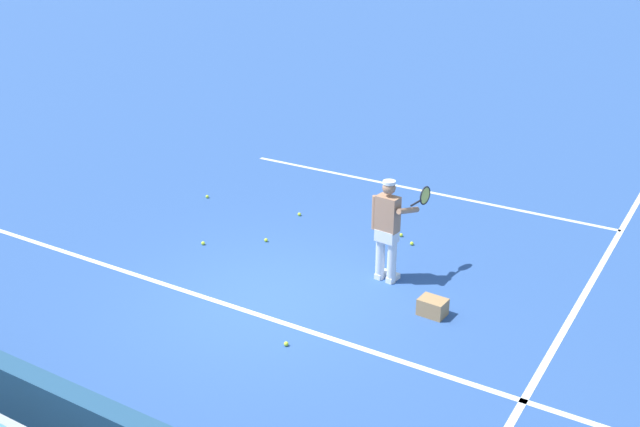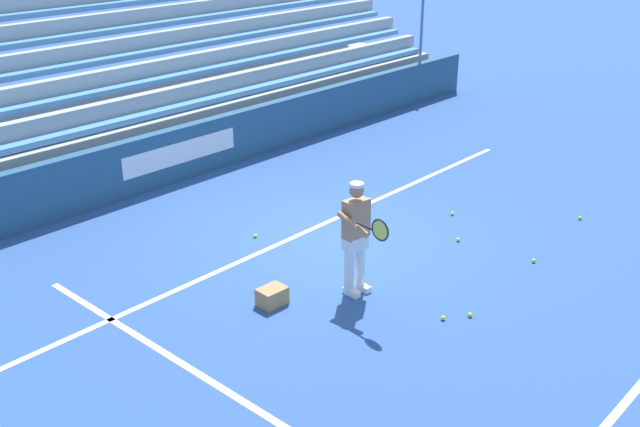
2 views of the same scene
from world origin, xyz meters
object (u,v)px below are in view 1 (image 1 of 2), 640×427
(ball_box_cardboard, at_px, (433,307))
(tennis_ball_toward_net, at_px, (203,243))
(tennis_ball_stray_back, at_px, (286,344))
(tennis_ball_by_box, at_px, (266,240))
(tennis_ball_midcourt, at_px, (412,243))
(tennis_player, at_px, (388,229))
(tennis_ball_far_right, at_px, (299,214))
(tennis_ball_far_left, at_px, (207,197))
(tennis_ball_near_player, at_px, (401,235))

(ball_box_cardboard, relative_size, tennis_ball_toward_net, 6.06)
(tennis_ball_stray_back, height_order, tennis_ball_toward_net, same)
(tennis_ball_by_box, bearing_deg, tennis_ball_midcourt, 28.06)
(tennis_ball_by_box, xyz_separation_m, tennis_ball_midcourt, (2.31, 1.23, 0.00))
(tennis_player, xyz_separation_m, ball_box_cardboard, (1.08, -0.65, -0.76))
(tennis_ball_by_box, xyz_separation_m, tennis_ball_far_right, (-0.13, 1.33, 0.00))
(ball_box_cardboard, distance_m, tennis_ball_far_left, 6.19)
(tennis_ball_far_right, distance_m, tennis_ball_midcourt, 2.45)
(tennis_ball_near_player, height_order, tennis_ball_midcourt, same)
(ball_box_cardboard, height_order, tennis_ball_by_box, ball_box_cardboard)
(tennis_ball_far_left, bearing_deg, tennis_ball_toward_net, -52.71)
(tennis_ball_near_player, bearing_deg, ball_box_cardboard, -54.99)
(tennis_ball_near_player, bearing_deg, tennis_ball_stray_back, -87.04)
(ball_box_cardboard, height_order, tennis_ball_far_right, ball_box_cardboard)
(tennis_ball_midcourt, xyz_separation_m, tennis_ball_toward_net, (-3.20, -1.93, 0.00))
(tennis_player, relative_size, tennis_ball_near_player, 25.98)
(ball_box_cardboard, xyz_separation_m, tennis_ball_stray_back, (-1.39, -1.84, -0.10))
(tennis_ball_near_player, height_order, tennis_ball_toward_net, same)
(tennis_ball_midcourt, bearing_deg, ball_box_cardboard, -58.08)
(tennis_player, distance_m, tennis_ball_stray_back, 2.65)
(tennis_ball_far_right, bearing_deg, tennis_ball_stray_back, -59.60)
(tennis_ball_stray_back, distance_m, tennis_ball_near_player, 4.13)
(tennis_ball_by_box, bearing_deg, tennis_ball_far_right, 95.78)
(ball_box_cardboard, relative_size, tennis_ball_stray_back, 6.06)
(ball_box_cardboard, relative_size, tennis_ball_midcourt, 6.06)
(tennis_ball_far_right, height_order, tennis_ball_midcourt, same)
(tennis_ball_far_left, height_order, tennis_ball_near_player, same)
(ball_box_cardboard, distance_m, tennis_ball_toward_net, 4.49)
(tennis_ball_far_right, bearing_deg, tennis_ball_far_left, -174.74)
(ball_box_cardboard, bearing_deg, tennis_ball_far_right, 150.04)
(tennis_ball_stray_back, xyz_separation_m, tennis_ball_far_right, (-2.34, 3.99, 0.00))
(tennis_ball_far_left, relative_size, tennis_ball_far_right, 1.00)
(tennis_player, height_order, tennis_ball_stray_back, tennis_player)
(tennis_ball_stray_back, bearing_deg, tennis_player, 82.88)
(tennis_player, height_order, ball_box_cardboard, tennis_player)
(tennis_ball_far_right, relative_size, tennis_ball_toward_net, 1.00)
(tennis_player, height_order, tennis_ball_toward_net, tennis_player)
(tennis_ball_by_box, height_order, tennis_ball_midcourt, same)
(tennis_ball_by_box, height_order, tennis_ball_far_left, same)
(tennis_ball_far_left, height_order, tennis_ball_toward_net, same)
(tennis_player, relative_size, tennis_ball_far_left, 25.98)
(tennis_player, bearing_deg, tennis_ball_near_player, 107.65)
(tennis_ball_near_player, xyz_separation_m, tennis_ball_midcourt, (0.32, -0.23, 0.00))
(tennis_ball_toward_net, bearing_deg, ball_box_cardboard, -1.69)
(tennis_ball_stray_back, relative_size, tennis_ball_near_player, 1.00)
(ball_box_cardboard, height_order, tennis_ball_toward_net, ball_box_cardboard)
(tennis_ball_stray_back, relative_size, tennis_ball_toward_net, 1.00)
(tennis_ball_by_box, bearing_deg, tennis_ball_toward_net, -142.04)
(tennis_ball_far_right, bearing_deg, ball_box_cardboard, -29.96)
(tennis_ball_by_box, distance_m, tennis_ball_toward_net, 1.13)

